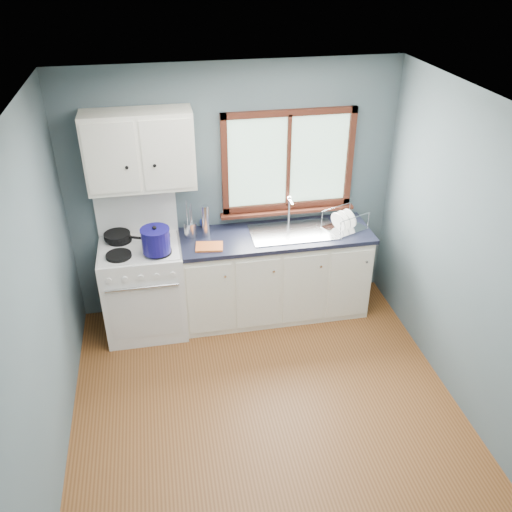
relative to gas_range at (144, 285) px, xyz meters
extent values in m
cube|color=brown|center=(0.95, -1.47, -0.50)|extent=(3.20, 3.60, 0.02)
cube|color=white|center=(0.95, -1.47, 2.02)|extent=(3.20, 3.60, 0.02)
cube|color=#4F6066|center=(0.95, 0.34, 0.76)|extent=(3.20, 0.02, 2.50)
cube|color=#4F6066|center=(-0.66, -1.47, 0.76)|extent=(0.02, 3.60, 2.50)
cube|color=#4F6066|center=(2.56, -1.47, 0.76)|extent=(0.02, 3.60, 2.50)
cube|color=white|center=(0.00, -0.01, -0.03)|extent=(0.76, 0.65, 0.92)
cube|color=white|center=(0.00, 0.30, 0.65)|extent=(0.76, 0.05, 0.44)
cube|color=silver|center=(0.00, -0.01, 0.43)|extent=(0.72, 0.59, 0.01)
cylinder|color=black|center=(-0.18, -0.16, 0.45)|extent=(0.23, 0.23, 0.03)
cylinder|color=black|center=(0.18, -0.16, 0.45)|extent=(0.23, 0.23, 0.03)
cylinder|color=black|center=(-0.18, 0.14, 0.45)|extent=(0.23, 0.23, 0.03)
cylinder|color=black|center=(0.18, 0.14, 0.45)|extent=(0.23, 0.23, 0.03)
cylinder|color=silver|center=(0.00, -0.35, 0.21)|extent=(0.66, 0.02, 0.02)
cube|color=silver|center=(0.00, -0.33, -0.09)|extent=(0.66, 0.01, 0.55)
cube|color=white|center=(1.31, 0.02, -0.05)|extent=(1.85, 0.60, 0.88)
cube|color=black|center=(1.31, 0.04, -0.45)|extent=(1.85, 0.54, 0.08)
cube|color=black|center=(1.31, 0.02, 0.41)|extent=(1.89, 0.64, 0.04)
cube|color=silver|center=(1.49, 0.02, 0.43)|extent=(0.84, 0.46, 0.01)
cube|color=silver|center=(1.29, 0.02, 0.36)|extent=(0.36, 0.40, 0.14)
cube|color=silver|center=(1.69, 0.02, 0.36)|extent=(0.36, 0.40, 0.14)
cylinder|color=silver|center=(1.49, 0.22, 0.57)|extent=(0.02, 0.02, 0.28)
cylinder|color=silver|center=(1.49, 0.15, 0.70)|extent=(0.02, 0.16, 0.02)
sphere|color=silver|center=(1.49, 0.22, 0.71)|extent=(0.04, 0.04, 0.04)
cube|color=#9EC6A8|center=(1.49, 0.32, 1.06)|extent=(1.22, 0.01, 0.92)
cube|color=#491E13|center=(1.49, 0.30, 1.53)|extent=(1.30, 0.05, 0.06)
cube|color=#491E13|center=(1.49, 0.30, 0.59)|extent=(1.30, 0.05, 0.06)
cube|color=#491E13|center=(0.87, 0.30, 1.06)|extent=(0.06, 0.05, 1.00)
cube|color=#491E13|center=(2.10, 0.30, 1.06)|extent=(0.06, 0.05, 1.00)
cube|color=#491E13|center=(1.49, 0.30, 1.06)|extent=(0.03, 0.05, 0.92)
cube|color=#491E13|center=(1.49, 0.27, 0.54)|extent=(1.36, 0.10, 0.03)
cube|color=white|center=(0.10, 0.16, 1.31)|extent=(0.95, 0.32, 0.70)
cube|color=white|center=(-0.14, -0.01, 1.31)|extent=(0.44, 0.01, 0.62)
cube|color=white|center=(0.34, -0.01, 1.31)|extent=(0.44, 0.01, 0.62)
sphere|color=black|center=(-0.02, -0.02, 1.23)|extent=(0.03, 0.03, 0.03)
sphere|color=black|center=(0.22, -0.02, 1.23)|extent=(0.03, 0.03, 0.03)
cylinder|color=black|center=(-0.20, 0.15, 0.49)|extent=(0.33, 0.33, 0.05)
cube|color=black|center=(-0.03, 0.08, 0.49)|extent=(0.14, 0.08, 0.01)
cylinder|color=navy|center=(0.16, -0.17, 0.57)|extent=(0.27, 0.27, 0.22)
cylinder|color=navy|center=(0.16, -0.17, 0.69)|extent=(0.28, 0.28, 0.01)
sphere|color=black|center=(0.16, -0.17, 0.71)|extent=(0.04, 0.04, 0.04)
cylinder|color=silver|center=(0.49, 0.12, 0.50)|extent=(0.14, 0.14, 0.15)
cylinder|color=silver|center=(0.51, 0.14, 0.66)|extent=(0.01, 0.01, 0.22)
cylinder|color=silver|center=(0.47, 0.14, 0.68)|extent=(0.01, 0.01, 0.26)
cylinder|color=silver|center=(0.50, 0.10, 0.65)|extent=(0.01, 0.01, 0.20)
cylinder|color=silver|center=(0.64, 0.11, 0.59)|extent=(0.08, 0.08, 0.32)
imported|color=#2D3BB0|center=(0.65, 0.27, 0.54)|extent=(0.10, 0.10, 0.23)
cube|color=#D3632A|center=(0.64, -0.12, 0.44)|extent=(0.27, 0.21, 0.02)
cube|color=silver|center=(2.00, 0.00, 0.43)|extent=(0.46, 0.42, 0.01)
cylinder|color=silver|center=(1.89, -0.19, 0.52)|extent=(0.01, 0.01, 0.18)
cylinder|color=silver|center=(2.22, -0.05, 0.52)|extent=(0.01, 0.01, 0.18)
cylinder|color=silver|center=(1.78, 0.06, 0.52)|extent=(0.01, 0.01, 0.18)
cylinder|color=silver|center=(2.12, 0.20, 0.52)|extent=(0.01, 0.01, 0.18)
cylinder|color=silver|center=(2.06, -0.12, 0.61)|extent=(0.34, 0.15, 0.01)
cylinder|color=silver|center=(1.95, 0.13, 0.61)|extent=(0.34, 0.15, 0.01)
cylinder|color=white|center=(1.92, -0.03, 0.53)|extent=(0.13, 0.20, 0.20)
cylinder|color=white|center=(1.99, 0.00, 0.53)|extent=(0.13, 0.20, 0.20)
cylinder|color=white|center=(2.05, 0.02, 0.53)|extent=(0.13, 0.20, 0.20)
camera|label=1|loc=(0.25, -4.50, 2.94)|focal=38.00mm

